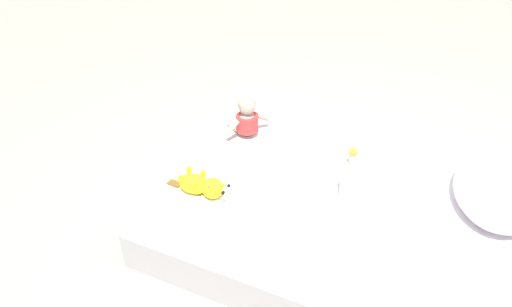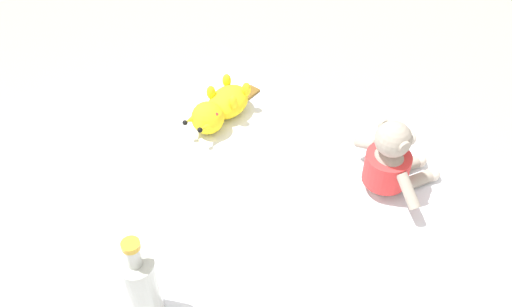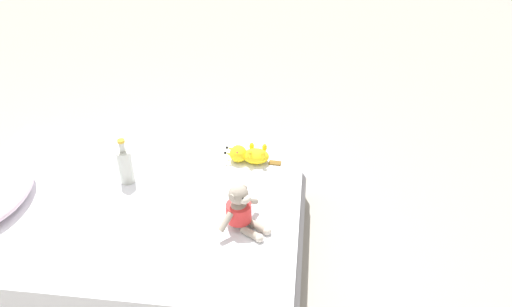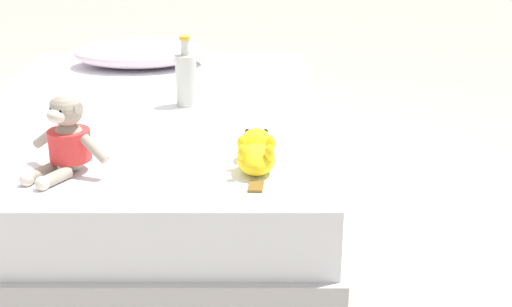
% 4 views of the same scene
% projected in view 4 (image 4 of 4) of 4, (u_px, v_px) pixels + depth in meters
% --- Properties ---
extents(ground_plane, '(16.00, 16.00, 0.00)m').
position_uv_depth(ground_plane, '(152.00, 210.00, 2.83)').
color(ground_plane, '#9E998E').
extents(bed, '(1.31, 1.86, 0.42)m').
position_uv_depth(bed, '(149.00, 161.00, 2.75)').
color(bed, '#B2B2B7').
rests_on(bed, ground_plane).
extents(pillow, '(0.63, 0.44, 0.12)m').
position_uv_depth(pillow, '(141.00, 53.00, 3.27)').
color(pillow, silver).
rests_on(pillow, bed).
extents(plush_monkey, '(0.26, 0.25, 0.24)m').
position_uv_depth(plush_monkey, '(66.00, 141.00, 2.06)').
color(plush_monkey, '#9E9384').
rests_on(plush_monkey, bed).
extents(plush_yellow_creature, '(0.11, 0.33, 0.10)m').
position_uv_depth(plush_yellow_creature, '(256.00, 152.00, 2.11)').
color(plush_yellow_creature, yellow).
rests_on(plush_yellow_creature, bed).
extents(glass_bottle, '(0.08, 0.08, 0.26)m').
position_uv_depth(glass_bottle, '(186.00, 78.00, 2.67)').
color(glass_bottle, '#B7BCB2').
rests_on(glass_bottle, bed).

